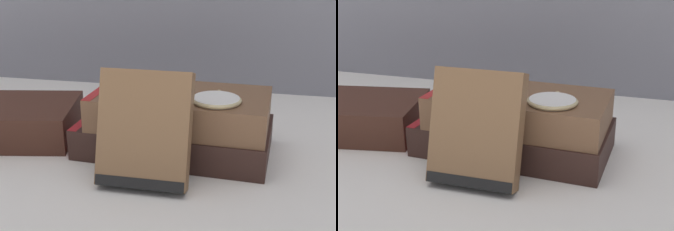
{
  "view_description": "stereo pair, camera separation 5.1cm",
  "coord_description": "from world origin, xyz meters",
  "views": [
    {
      "loc": [
        0.14,
        -0.51,
        0.26
      ],
      "look_at": [
        0.03,
        0.03,
        0.05
      ],
      "focal_mm": 50.0,
      "sensor_mm": 36.0,
      "label": 1
    },
    {
      "loc": [
        0.19,
        -0.49,
        0.26
      ],
      "look_at": [
        0.03,
        0.03,
        0.05
      ],
      "focal_mm": 50.0,
      "sensor_mm": 36.0,
      "label": 2
    }
  ],
  "objects": [
    {
      "name": "ground_plane",
      "position": [
        0.0,
        0.0,
        0.0
      ],
      "size": [
        3.0,
        3.0,
        0.0
      ],
      "primitive_type": "plane",
      "color": "white"
    },
    {
      "name": "book_flat_bottom",
      "position": [
        0.03,
        0.05,
        0.02
      ],
      "size": [
        0.25,
        0.14,
        0.04
      ],
      "rotation": [
        0.0,
        0.0,
        -0.05
      ],
      "color": "#331E19",
      "rests_on": "ground_plane"
    },
    {
      "name": "book_leaning_front",
      "position": [
        0.02,
        -0.05,
        0.06
      ],
      "size": [
        0.1,
        0.06,
        0.13
      ],
      "rotation": [
        -0.31,
        0.0,
        0.0
      ],
      "color": "brown",
      "rests_on": "ground_plane"
    },
    {
      "name": "book_flat_top",
      "position": [
        0.03,
        0.05,
        0.06
      ],
      "size": [
        0.22,
        0.13,
        0.04
      ],
      "rotation": [
        0.0,
        0.0,
        -0.04
      ],
      "color": "brown",
      "rests_on": "book_flat_bottom"
    },
    {
      "name": "pocket_watch",
      "position": [
        0.09,
        0.02,
        0.08
      ],
      "size": [
        0.06,
        0.06,
        0.01
      ],
      "color": "white",
      "rests_on": "book_flat_top"
    }
  ]
}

